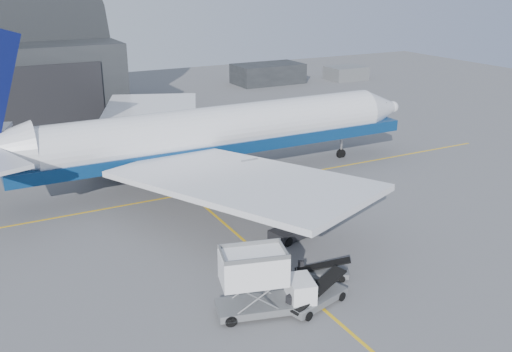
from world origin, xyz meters
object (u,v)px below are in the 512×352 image
airliner (204,135)px  belt_loader_b (322,272)px  pushback_tug (292,231)px  belt_loader_a (316,298)px  catering_truck (262,283)px

airliner → belt_loader_b: size_ratio=13.41×
airliner → pushback_tug: 17.35m
belt_loader_a → pushback_tug: bearing=51.4°
pushback_tug → belt_loader_a: bearing=-126.7°
pushback_tug → belt_loader_a: (-4.15, -9.96, -0.04)m
airliner → pushback_tug: bearing=-86.7°
belt_loader_a → catering_truck: bearing=148.8°
catering_truck → belt_loader_b: size_ratio=1.73×
catering_truck → belt_loader_a: bearing=-0.5°
pushback_tug → belt_loader_b: 7.09m
pushback_tug → airliner: bearing=79.2°
airliner → catering_truck: bearing=-104.9°
airliner → belt_loader_b: (-0.66, -23.61, -4.75)m
catering_truck → belt_loader_b: bearing=33.1°
pushback_tug → catering_truck: bearing=-145.1°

